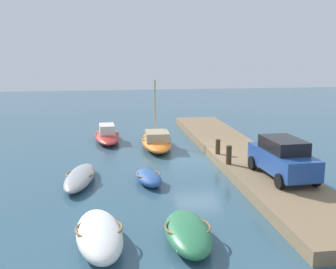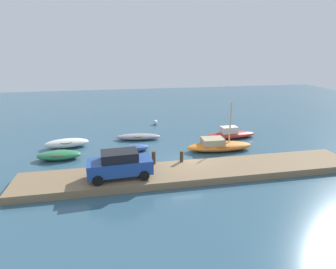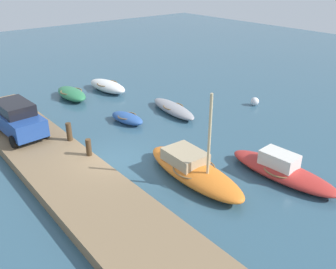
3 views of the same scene
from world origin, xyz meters
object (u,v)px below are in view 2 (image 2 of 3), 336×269
at_px(motorboat_red, 230,134).
at_px(marker_buoy, 155,122).
at_px(rowboat_green, 59,155).
at_px(parked_car, 120,164).
at_px(mooring_post_west, 154,158).
at_px(mooring_post_mid_west, 182,156).
at_px(sailboat_orange, 218,145).
at_px(dinghy_blue, 135,148).
at_px(rowboat_grey, 138,137).
at_px(rowboat_white, 67,143).

xyz_separation_m(motorboat_red, marker_buoy, (-6.53, 6.40, -0.12)).
distance_m(rowboat_green, parked_car, 7.10).
xyz_separation_m(mooring_post_west, marker_buoy, (2.02, 12.45, -0.69)).
bearing_deg(mooring_post_mid_west, parked_car, -158.77).
relative_size(sailboat_orange, marker_buoy, 10.37).
height_order(dinghy_blue, mooring_post_west, mooring_post_west).
bearing_deg(rowboat_green, rowboat_grey, 31.24).
bearing_deg(motorboat_red, dinghy_blue, -172.01).
xyz_separation_m(motorboat_red, mooring_post_west, (-8.55, -6.05, 0.57)).
distance_m(dinghy_blue, rowboat_green, 6.15).
height_order(rowboat_white, rowboat_green, rowboat_white).
bearing_deg(motorboat_red, parked_car, -147.90).
relative_size(mooring_post_mid_west, parked_car, 0.20).
xyz_separation_m(rowboat_grey, rowboat_green, (-6.66, -3.82, 0.07)).
bearing_deg(mooring_post_west, dinghy_blue, 103.53).
relative_size(dinghy_blue, mooring_post_west, 2.72).
height_order(sailboat_orange, mooring_post_mid_west, sailboat_orange).
height_order(rowboat_grey, mooring_post_mid_west, mooring_post_mid_west).
height_order(rowboat_grey, motorboat_red, motorboat_red).
height_order(parked_car, marker_buoy, parked_car).
bearing_deg(mooring_post_west, rowboat_grey, 93.53).
distance_m(sailboat_orange, rowboat_white, 13.44).
xyz_separation_m(sailboat_orange, mooring_post_mid_west, (-4.02, -2.93, 0.44)).
relative_size(motorboat_red, marker_buoy, 9.43).
xyz_separation_m(dinghy_blue, mooring_post_mid_west, (3.06, -4.15, 0.61)).
relative_size(sailboat_orange, mooring_post_mid_west, 7.03).
xyz_separation_m(rowboat_grey, motorboat_red, (9.00, -1.26, 0.11)).
height_order(rowboat_grey, marker_buoy, rowboat_grey).
bearing_deg(mooring_post_mid_west, dinghy_blue, 126.45).
bearing_deg(dinghy_blue, mooring_post_mid_west, -63.17).
height_order(rowboat_white, mooring_post_mid_west, mooring_post_mid_west).
height_order(rowboat_green, marker_buoy, rowboat_green).
bearing_deg(rowboat_grey, dinghy_blue, -92.72).
bearing_deg(motorboat_red, mooring_post_west, -148.00).
relative_size(sailboat_orange, rowboat_green, 1.69).
height_order(motorboat_red, parked_car, parked_car).
height_order(dinghy_blue, marker_buoy, dinghy_blue).
relative_size(dinghy_blue, rowboat_green, 0.75).
distance_m(motorboat_red, mooring_post_west, 10.48).
bearing_deg(parked_car, motorboat_red, 32.27).
relative_size(rowboat_grey, rowboat_green, 1.29).
relative_size(parked_car, marker_buoy, 7.42).
distance_m(sailboat_orange, rowboat_green, 13.21).
distance_m(rowboat_grey, motorboat_red, 9.09).
xyz_separation_m(rowboat_grey, parked_car, (-1.98, -9.06, 1.12)).
bearing_deg(rowboat_white, dinghy_blue, -25.79).
distance_m(rowboat_grey, marker_buoy, 5.70).
bearing_deg(motorboat_red, sailboat_orange, -131.52).
xyz_separation_m(sailboat_orange, mooring_post_west, (-6.09, -2.93, 0.50)).
bearing_deg(dinghy_blue, mooring_post_west, -86.09).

